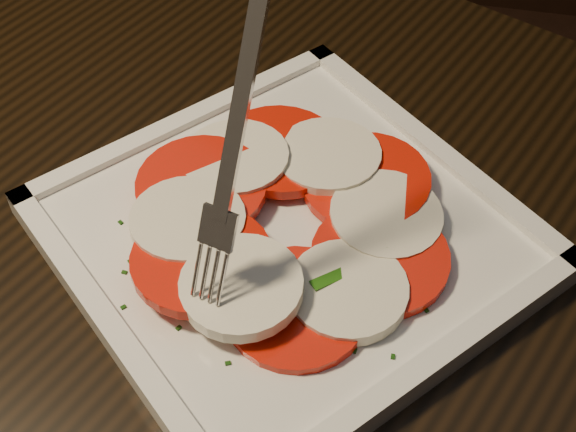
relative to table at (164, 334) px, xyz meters
name	(u,v)px	position (x,y,z in m)	size (l,w,h in m)	color
table	(164,334)	(0.00, 0.00, 0.00)	(1.28, 0.93, 0.75)	black
chair	(520,4)	(0.07, 0.74, -0.12)	(0.53, 0.53, 0.93)	black
plate	(288,237)	(0.08, 0.06, 0.11)	(0.28, 0.28, 0.01)	white
caprese_salad	(288,220)	(0.08, 0.06, 0.12)	(0.23, 0.22, 0.03)	red
fork	(243,133)	(0.07, 0.02, 0.23)	(0.04, 0.09, 0.18)	white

